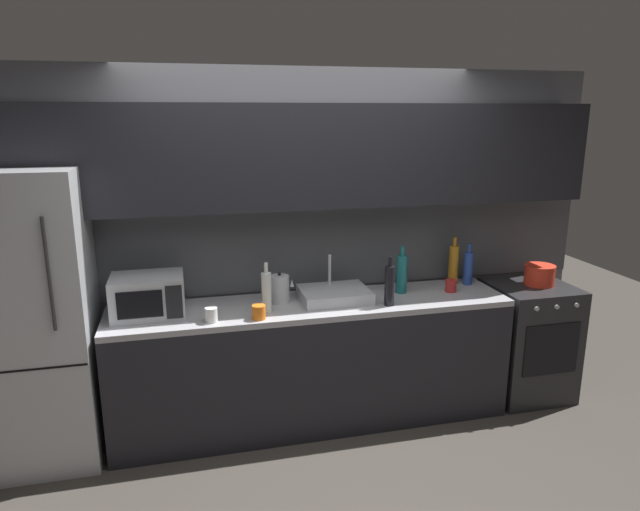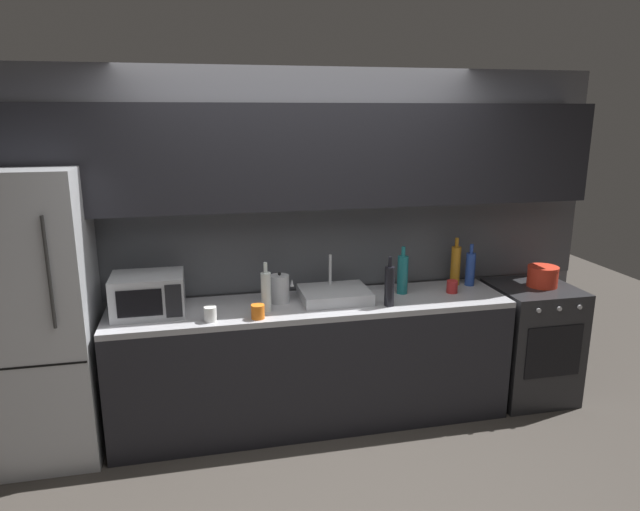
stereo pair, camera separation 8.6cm
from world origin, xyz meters
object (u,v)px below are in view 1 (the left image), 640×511
(microwave, at_px, (148,296))
(wine_bottle_amber, at_px, (454,264))
(wine_bottle_clear, at_px, (267,292))
(wine_bottle_dark, at_px, (389,285))
(kettle, at_px, (280,289))
(mug_orange, at_px, (259,312))
(refrigerator, at_px, (35,320))
(wine_bottle_blue, at_px, (468,268))
(mug_white, at_px, (211,315))
(cooking_pot, at_px, (539,275))
(mug_red, at_px, (451,286))
(oven_range, at_px, (527,340))
(wine_bottle_teal, at_px, (402,274))

(microwave, bearing_deg, wine_bottle_amber, 4.27)
(wine_bottle_clear, bearing_deg, wine_bottle_dark, -5.13)
(kettle, xyz_separation_m, mug_orange, (-0.19, -0.28, -0.05))
(kettle, relative_size, wine_bottle_amber, 0.60)
(refrigerator, relative_size, microwave, 4.08)
(kettle, xyz_separation_m, wine_bottle_clear, (-0.12, -0.16, 0.04))
(wine_bottle_blue, bearing_deg, wine_bottle_clear, -171.48)
(mug_white, distance_m, cooking_pot, 2.51)
(microwave, bearing_deg, mug_red, -0.43)
(kettle, bearing_deg, mug_orange, -123.42)
(oven_range, height_order, wine_bottle_amber, wine_bottle_amber)
(wine_bottle_amber, xyz_separation_m, mug_white, (-1.87, -0.39, -0.11))
(wine_bottle_amber, bearing_deg, wine_bottle_blue, -21.17)
(refrigerator, relative_size, wine_bottle_blue, 5.84)
(wine_bottle_amber, bearing_deg, refrigerator, -176.36)
(oven_range, distance_m, mug_orange, 2.21)
(mug_red, relative_size, mug_orange, 1.01)
(wine_bottle_dark, relative_size, wine_bottle_teal, 0.99)
(wine_bottle_blue, bearing_deg, wine_bottle_amber, 158.83)
(wine_bottle_clear, height_order, mug_red, wine_bottle_clear)
(oven_range, xyz_separation_m, wine_bottle_clear, (-2.07, -0.09, 0.59))
(kettle, bearing_deg, oven_range, -1.95)
(kettle, relative_size, wine_bottle_blue, 0.68)
(wine_bottle_blue, height_order, wine_bottle_teal, wine_bottle_teal)
(mug_white, bearing_deg, kettle, 28.65)
(wine_bottle_blue, xyz_separation_m, mug_orange, (-1.67, -0.37, -0.09))
(oven_range, relative_size, wine_bottle_clear, 2.68)
(wine_bottle_teal, distance_m, mug_white, 1.42)
(wine_bottle_clear, bearing_deg, mug_orange, -119.55)
(mug_white, bearing_deg, mug_orange, -3.37)
(oven_range, height_order, kettle, kettle)
(wine_bottle_blue, bearing_deg, microwave, -176.89)
(wine_bottle_amber, relative_size, mug_orange, 4.01)
(oven_range, bearing_deg, mug_white, -175.32)
(wine_bottle_dark, bearing_deg, wine_bottle_teal, 52.18)
(oven_range, xyz_separation_m, wine_bottle_blue, (-0.47, 0.15, 0.58))
(refrigerator, relative_size, wine_bottle_amber, 5.10)
(wine_bottle_clear, height_order, mug_orange, wine_bottle_clear)
(microwave, relative_size, kettle, 2.10)
(wine_bottle_amber, xyz_separation_m, wine_bottle_teal, (-0.47, -0.12, -0.01))
(oven_range, xyz_separation_m, mug_white, (-2.44, -0.20, 0.50))
(wine_bottle_blue, bearing_deg, mug_red, -145.99)
(refrigerator, relative_size, mug_orange, 20.44)
(oven_range, xyz_separation_m, wine_bottle_teal, (-1.05, 0.07, 0.60))
(mug_white, relative_size, cooking_pot, 0.41)
(wine_bottle_dark, height_order, wine_bottle_teal, wine_bottle_teal)
(wine_bottle_blue, xyz_separation_m, mug_red, (-0.21, -0.14, -0.09))
(oven_range, xyz_separation_m, wine_bottle_dark, (-1.23, -0.17, 0.59))
(oven_range, relative_size, wine_bottle_dark, 2.60)
(wine_bottle_dark, height_order, mug_orange, wine_bottle_dark)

